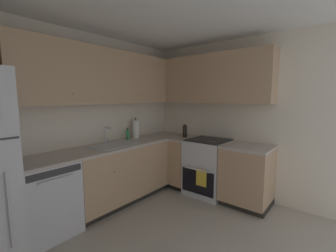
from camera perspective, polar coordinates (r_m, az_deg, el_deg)
name	(u,v)px	position (r m, az deg, el deg)	size (l,w,h in m)	color
ground_plane	(166,250)	(2.66, -0.62, -29.11)	(3.58, 3.08, 0.02)	#A89E8E
wall_back	(80,122)	(3.38, -21.54, 1.07)	(3.68, 0.05, 2.46)	beige
wall_right	(238,119)	(3.73, 17.49, 1.80)	(0.05, 3.18, 2.46)	beige
dishwasher	(46,198)	(3.02, -28.75, -15.88)	(0.60, 0.63, 0.85)	silver
lower_cabinets_back	(120,173)	(3.52, -12.11, -11.72)	(1.53, 0.62, 0.85)	tan
countertop_back	(119,145)	(3.40, -12.31, -4.77)	(2.74, 0.60, 0.04)	#B7A89E
lower_cabinets_right	(226,172)	(3.62, 14.51, -11.26)	(0.62, 1.55, 0.85)	tan
countertop_right	(227,144)	(3.50, 14.73, -4.48)	(0.60, 1.55, 0.03)	#B7A89E
oven_range	(208,166)	(3.76, 10.20, -10.08)	(0.68, 0.62, 1.03)	silver
upper_cabinets_back	(102,77)	(3.35, -16.49, 11.96)	(2.42, 0.34, 0.76)	tan
upper_cabinets_right	(206,79)	(3.77, 9.71, 11.62)	(0.32, 2.10, 0.76)	tan
sink	(115,148)	(3.32, -13.30, -5.48)	(0.68, 0.40, 0.10)	#B7B7BC
faucet	(106,134)	(3.46, -15.46, -1.91)	(0.07, 0.16, 0.25)	silver
soap_bottle	(128,134)	(3.72, -10.22, -2.08)	(0.05, 0.05, 0.19)	#338C4C
paper_towel_roll	(136,129)	(3.80, -8.20, -0.82)	(0.11, 0.11, 0.36)	white
oil_bottle	(185,131)	(3.85, 4.31, -1.34)	(0.07, 0.07, 0.23)	black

